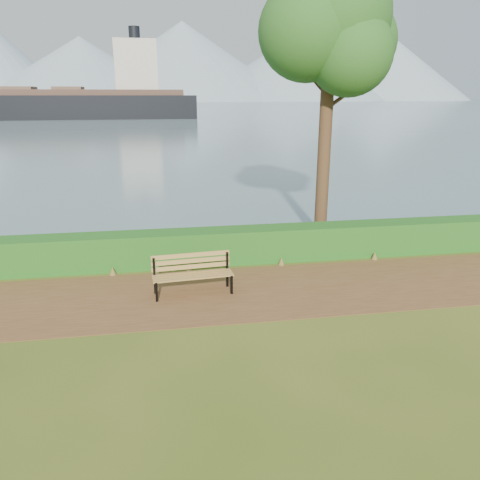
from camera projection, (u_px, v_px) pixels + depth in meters
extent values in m
plane|color=#3F5217|center=(239.00, 297.00, 11.52)|extent=(140.00, 140.00, 0.00)
cube|color=brown|center=(237.00, 292.00, 11.80)|extent=(40.00, 3.40, 0.01)
cube|color=#164B15|center=(225.00, 246.00, 13.82)|extent=(32.00, 0.85, 1.00)
cube|color=#485F74|center=(162.00, 104.00, 256.36)|extent=(700.00, 510.00, 0.00)
cone|color=#7C90A5|center=(82.00, 69.00, 366.90)|extent=(160.00, 160.00, 48.00)
cone|color=#7C90A5|center=(183.00, 62.00, 386.83)|extent=(190.00, 190.00, 62.00)
cone|color=#7C90A5|center=(290.00, 70.00, 398.08)|extent=(170.00, 170.00, 50.00)
cone|color=#7C90A5|center=(384.00, 66.00, 420.48)|extent=(150.00, 150.00, 58.00)
cone|color=#7C90A5|center=(148.00, 79.00, 409.67)|extent=(120.00, 120.00, 35.00)
cone|color=#7C90A5|center=(325.00, 77.00, 429.41)|extent=(130.00, 130.00, 40.00)
cube|color=black|center=(157.00, 292.00, 11.20)|extent=(0.06, 0.07, 0.50)
cube|color=black|center=(154.00, 276.00, 11.59)|extent=(0.06, 0.07, 0.95)
cube|color=black|center=(155.00, 280.00, 11.37)|extent=(0.10, 0.58, 0.06)
cube|color=black|center=(232.00, 285.00, 11.64)|extent=(0.06, 0.07, 0.50)
cube|color=black|center=(227.00, 270.00, 12.02)|extent=(0.06, 0.07, 0.95)
cube|color=black|center=(229.00, 273.00, 11.80)|extent=(0.10, 0.58, 0.06)
cube|color=olive|center=(194.00, 278.00, 11.38)|extent=(1.98, 0.26, 0.04)
cube|color=olive|center=(193.00, 276.00, 11.51)|extent=(1.98, 0.26, 0.04)
cube|color=olive|center=(192.00, 274.00, 11.64)|extent=(1.98, 0.26, 0.04)
cube|color=olive|center=(192.00, 272.00, 11.77)|extent=(1.98, 0.26, 0.04)
cube|color=olive|center=(191.00, 267.00, 11.79)|extent=(1.98, 0.21, 0.11)
cube|color=olive|center=(191.00, 261.00, 11.74)|extent=(1.98, 0.21, 0.11)
cube|color=olive|center=(191.00, 255.00, 11.70)|extent=(1.98, 0.21, 0.11)
cylinder|color=#3D2919|center=(326.00, 125.00, 15.19)|extent=(0.43, 0.43, 7.66)
sphere|color=#1A4D19|center=(331.00, 18.00, 14.24)|extent=(3.62, 3.62, 3.62)
sphere|color=#1A4D19|center=(353.00, 42.00, 14.97)|extent=(2.76, 2.76, 2.76)
sphere|color=#1A4D19|center=(308.00, 31.00, 13.95)|extent=(2.98, 2.98, 2.98)
sphere|color=#1A4D19|center=(350.00, 53.00, 13.95)|extent=(2.55, 2.55, 2.55)
sphere|color=#1A4D19|center=(311.00, 1.00, 14.56)|extent=(2.34, 2.34, 2.34)
cylinder|color=#3D2919|center=(341.00, 98.00, 15.01)|extent=(1.12, 0.13, 0.84)
cylinder|color=#3D2919|center=(314.00, 80.00, 14.81)|extent=(0.87, 0.40, 0.76)
cube|color=black|center=(34.00, 112.00, 94.19)|extent=(64.98, 11.96, 6.47)
cube|color=#48322B|center=(32.00, 93.00, 93.07)|extent=(59.78, 10.80, 1.11)
cube|color=beige|center=(136.00, 67.00, 95.38)|extent=(8.53, 7.86, 10.17)
cylinder|color=black|center=(134.00, 35.00, 93.60)|extent=(2.22, 2.22, 3.24)
cube|color=brown|center=(19.00, 89.00, 92.44)|extent=(5.71, 6.25, 0.74)
cube|color=brown|center=(68.00, 89.00, 94.14)|extent=(5.71, 6.25, 0.74)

